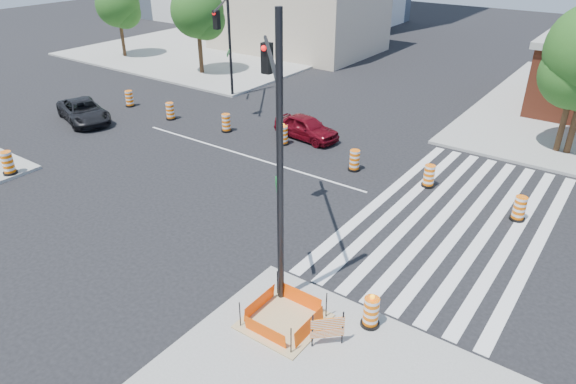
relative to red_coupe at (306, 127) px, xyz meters
The scene contains 22 objects.
ground 4.02m from the red_coupe, 108.07° to the right, with size 120.00×120.00×0.00m, color black.
sidewalk_nw 23.93m from the red_coupe, 143.50° to the left, with size 22.00×22.00×0.15m, color gray.
crosswalk_east 10.45m from the red_coupe, 21.20° to the right, with size 6.75×13.50×0.01m.
lane_centerline 4.02m from the red_coupe, 108.07° to the right, with size 14.00×0.12×0.01m, color silver.
excavation_pit 14.95m from the red_coupe, 58.68° to the right, with size 2.20×2.20×0.90m.
red_coupe is the anchor object (origin of this frame).
dark_suv 13.49m from the red_coupe, 156.19° to the right, with size 2.13×4.62×1.28m, color black.
signal_pole_se 12.92m from the red_coupe, 61.00° to the right, with size 4.43×5.05×8.69m.
signal_pole_nw 8.92m from the red_coupe, 164.06° to the left, with size 3.57×5.09×8.05m.
pit_drum 15.09m from the red_coupe, 49.05° to the right, with size 0.56×0.56×1.11m.
sw_corner_drum 14.84m from the red_coupe, 125.44° to the right, with size 0.64×0.64×1.10m.
barricade 15.83m from the red_coupe, 54.05° to the right, with size 0.71×0.69×1.11m.
tree_north_a 24.97m from the red_coupe, 164.22° to the left, with size 3.68×3.68×6.26m.
tree_north_b 16.10m from the red_coupe, 155.26° to the left, with size 3.96×3.96×6.73m.
tree_north_c 13.49m from the red_coupe, 26.84° to the left, with size 3.45×3.45×5.86m.
median_drum_0 12.60m from the red_coupe, behind, with size 0.60×0.60×1.02m.
median_drum_1 8.71m from the red_coupe, 165.51° to the right, with size 0.60×0.60×1.02m.
median_drum_2 4.66m from the red_coupe, 157.96° to the right, with size 0.60×0.60×1.02m.
median_drum_3 1.52m from the red_coupe, 111.00° to the right, with size 0.60×0.60×1.18m.
median_drum_4 4.64m from the red_coupe, 26.29° to the right, with size 0.60×0.60×1.02m.
median_drum_5 7.88m from the red_coupe, 11.78° to the right, with size 0.60×0.60×1.02m.
median_drum_6 12.01m from the red_coupe, 11.24° to the right, with size 0.60×0.60×1.02m.
Camera 1 is at (15.87, -18.35, 10.58)m, focal length 32.00 mm.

